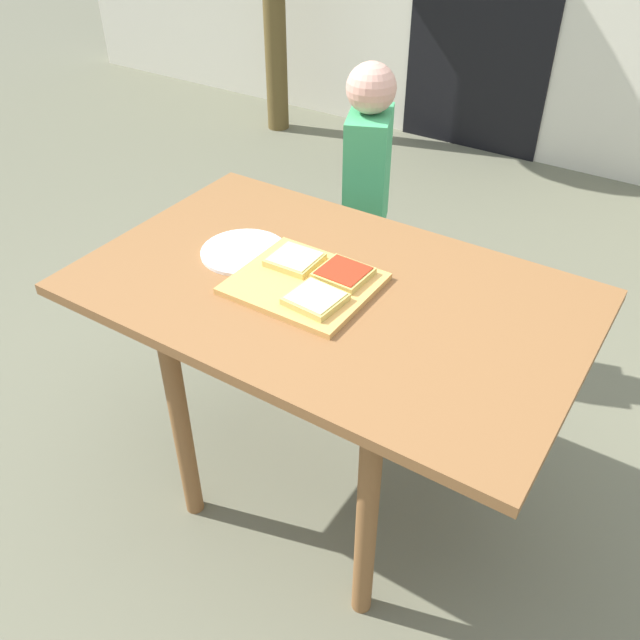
% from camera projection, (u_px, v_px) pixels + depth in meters
% --- Properties ---
extents(ground_plane, '(16.00, 16.00, 0.00)m').
position_uv_depth(ground_plane, '(327.00, 484.00, 2.19)').
color(ground_plane, '#666651').
extents(dining_table, '(1.29, 0.80, 0.77)m').
position_uv_depth(dining_table, '(329.00, 318.00, 1.79)').
color(dining_table, brown).
rests_on(dining_table, ground).
extents(cutting_board, '(0.34, 0.30, 0.02)m').
position_uv_depth(cutting_board, '(304.00, 284.00, 1.73)').
color(cutting_board, tan).
rests_on(cutting_board, dining_table).
extents(pizza_slice_far_left, '(0.13, 0.12, 0.02)m').
position_uv_depth(pizza_slice_far_left, '(295.00, 259.00, 1.79)').
color(pizza_slice_far_left, '#CEB65A').
rests_on(pizza_slice_far_left, cutting_board).
extents(pizza_slice_near_right, '(0.14, 0.13, 0.02)m').
position_uv_depth(pizza_slice_near_right, '(315.00, 299.00, 1.64)').
color(pizza_slice_near_right, '#CEB65A').
rests_on(pizza_slice_near_right, cutting_board).
extents(pizza_slice_far_right, '(0.13, 0.13, 0.02)m').
position_uv_depth(pizza_slice_far_right, '(343.00, 273.00, 1.73)').
color(pizza_slice_far_right, '#CEB65A').
rests_on(pizza_slice_far_right, cutting_board).
extents(plate_white_left, '(0.24, 0.24, 0.01)m').
position_uv_depth(plate_white_left, '(244.00, 252.00, 1.86)').
color(plate_white_left, white).
rests_on(plate_white_left, dining_table).
extents(child_left, '(0.22, 0.28, 1.11)m').
position_uv_depth(child_left, '(366.00, 199.00, 2.41)').
color(child_left, '#412369').
rests_on(child_left, ground).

